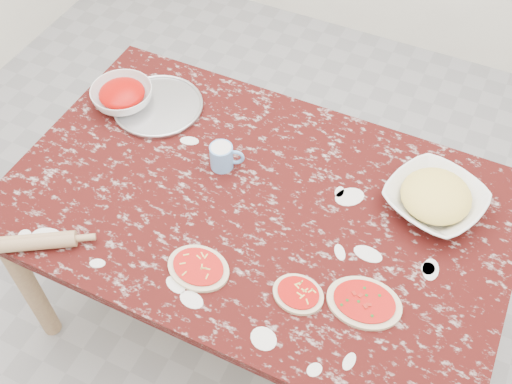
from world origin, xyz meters
The scene contains 10 objects.
ground centered at (0.00, 0.00, 0.00)m, with size 4.00×4.00×0.00m, color gray.
worktable centered at (0.00, 0.00, 0.67)m, with size 1.60×1.00×0.75m.
pizza_tray centered at (-0.51, 0.24, 0.76)m, with size 0.32×0.32×0.01m, color #B2B2B7.
sauce_bowl centered at (-0.63, 0.20, 0.78)m, with size 0.22×0.22×0.07m, color white.
cheese_bowl centered at (0.51, 0.22, 0.79)m, with size 0.29×0.29×0.07m, color white.
flour_mug centered at (-0.17, 0.09, 0.80)m, with size 0.11×0.08×0.09m.
pizza_left centered at (-0.04, -0.30, 0.76)m, with size 0.20×0.16×0.02m.
pizza_mid centered at (0.25, -0.25, 0.76)m, with size 0.16×0.13×0.02m.
pizza_right centered at (0.43, -0.20, 0.76)m, with size 0.23×0.18×0.02m.
rolling_pin centered at (-0.53, -0.44, 0.77)m, with size 0.05×0.05×0.25m, color tan.
Camera 1 is at (0.51, -1.07, 2.27)m, focal length 42.39 mm.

